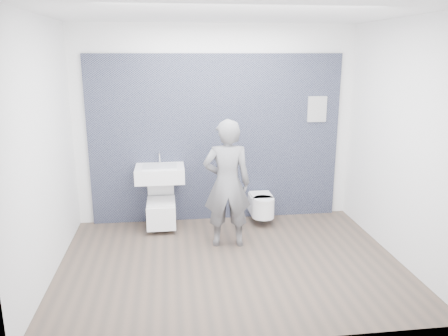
{
  "coord_description": "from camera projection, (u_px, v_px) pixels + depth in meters",
  "views": [
    {
      "loc": [
        -0.67,
        -4.67,
        2.41
      ],
      "look_at": [
        0.0,
        0.6,
        1.0
      ],
      "focal_mm": 35.0,
      "sensor_mm": 36.0,
      "label": 1
    }
  ],
  "objects": [
    {
      "name": "washbasin",
      "position": [
        160.0,
        173.0,
        6.01
      ],
      "size": [
        0.67,
        0.5,
        0.5
      ],
      "color": "white",
      "rests_on": "ground"
    },
    {
      "name": "toilet_square",
      "position": [
        161.0,
        211.0,
        6.12
      ],
      "size": [
        0.39,
        0.57,
        0.75
      ],
      "color": "white",
      "rests_on": "ground"
    },
    {
      "name": "visitor",
      "position": [
        227.0,
        184.0,
        5.46
      ],
      "size": [
        0.62,
        0.44,
        1.64
      ],
      "primitive_type": "imported",
      "rotation": [
        0.0,
        0.0,
        3.07
      ],
      "color": "slate",
      "rests_on": "ground"
    },
    {
      "name": "ground",
      "position": [
        230.0,
        262.0,
        5.18
      ],
      "size": [
        4.0,
        4.0,
        0.0
      ],
      "primitive_type": "plane",
      "color": "brown",
      "rests_on": "ground"
    },
    {
      "name": "toilet_rounded",
      "position": [
        262.0,
        205.0,
        6.31
      ],
      "size": [
        0.32,
        0.54,
        0.29
      ],
      "color": "white",
      "rests_on": "ground"
    },
    {
      "name": "tile_wall",
      "position": [
        217.0,
        217.0,
        6.59
      ],
      "size": [
        3.6,
        0.06,
        2.4
      ],
      "primitive_type": "cube",
      "color": "black",
      "rests_on": "ground"
    },
    {
      "name": "info_placard",
      "position": [
        311.0,
        214.0,
        6.72
      ],
      "size": [
        0.28,
        0.03,
        0.37
      ],
      "primitive_type": "cube",
      "color": "silver",
      "rests_on": "ground"
    },
    {
      "name": "room_shell",
      "position": [
        231.0,
        116.0,
        4.73
      ],
      "size": [
        4.0,
        4.0,
        4.0
      ],
      "color": "silver",
      "rests_on": "ground"
    }
  ]
}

